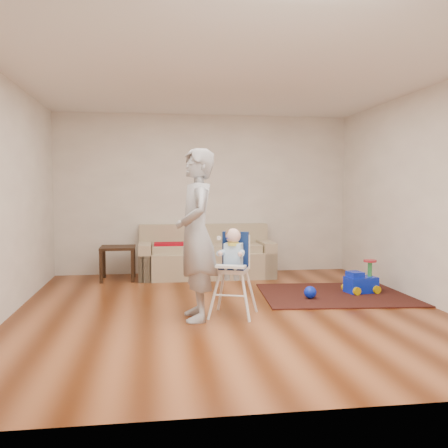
{
  "coord_description": "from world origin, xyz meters",
  "views": [
    {
      "loc": [
        -0.9,
        -5.78,
        1.44
      ],
      "look_at": [
        0.0,
        0.4,
        1.0
      ],
      "focal_mm": 40.0,
      "sensor_mm": 36.0,
      "label": 1
    }
  ],
  "objects": [
    {
      "name": "sofa",
      "position": [
        -0.02,
        2.3,
        0.42
      ],
      "size": [
        2.18,
        0.89,
        0.84
      ],
      "rotation": [
        0.0,
        0.0,
        0.0
      ],
      "color": "tan",
      "rests_on": "ground"
    },
    {
      "name": "room_envelope",
      "position": [
        0.0,
        0.53,
        1.88
      ],
      "size": [
        5.04,
        5.52,
        2.72
      ],
      "color": "beige",
      "rests_on": "ground"
    },
    {
      "name": "ride_on_toy",
      "position": [
        1.95,
        0.67,
        0.24
      ],
      "size": [
        0.46,
        0.36,
        0.45
      ],
      "primitive_type": null,
      "rotation": [
        0.0,
        0.0,
        0.17
      ],
      "color": "#0B24D5",
      "rests_on": "area_rug"
    },
    {
      "name": "adult",
      "position": [
        -0.42,
        -0.35,
        0.94
      ],
      "size": [
        0.49,
        0.71,
        1.88
      ],
      "primitive_type": "imported",
      "rotation": [
        0.0,
        0.0,
        -1.52
      ],
      "color": "#939396",
      "rests_on": "ground"
    },
    {
      "name": "ground",
      "position": [
        0.0,
        0.0,
        0.0
      ],
      "size": [
        5.5,
        5.5,
        0.0
      ],
      "primitive_type": "plane",
      "color": "#4F1F08",
      "rests_on": "ground"
    },
    {
      "name": "area_rug",
      "position": [
        1.63,
        0.61,
        0.01
      ],
      "size": [
        2.23,
        1.75,
        0.02
      ],
      "primitive_type": "cube",
      "rotation": [
        0.0,
        0.0,
        -0.09
      ],
      "color": "black",
      "rests_on": "ground"
    },
    {
      "name": "high_chair",
      "position": [
        0.01,
        -0.27,
        0.48
      ],
      "size": [
        0.6,
        0.6,
        1.01
      ],
      "rotation": [
        0.0,
        0.0,
        -0.37
      ],
      "color": "white",
      "rests_on": "ground"
    },
    {
      "name": "toy_ball",
      "position": [
        1.13,
        0.39,
        0.1
      ],
      "size": [
        0.16,
        0.16,
        0.16
      ],
      "primitive_type": "sphere",
      "color": "#0B24D5",
      "rests_on": "area_rug"
    },
    {
      "name": "side_table",
      "position": [
        -1.43,
        2.19,
        0.27
      ],
      "size": [
        0.54,
        0.54,
        0.54
      ],
      "primitive_type": null,
      "color": "black",
      "rests_on": "ground"
    }
  ]
}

